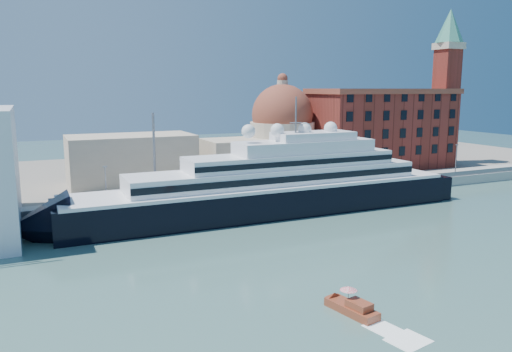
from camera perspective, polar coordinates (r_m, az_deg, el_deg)
name	(u,v)px	position (r m, az deg, el deg)	size (l,w,h in m)	color
ground	(326,246)	(82.57, 8.05, -7.92)	(400.00, 400.00, 0.00)	#345A58
quay	(244,198)	(111.35, -1.39, -2.48)	(180.00, 10.00, 2.50)	gray
land	(190,171)	(149.30, -7.61, 0.53)	(260.00, 72.00, 2.00)	slate
quay_fence	(252,193)	(106.93, -0.44, -1.98)	(180.00, 0.10, 1.20)	slate
superyacht	(256,192)	(99.99, 0.04, -1.84)	(92.41, 12.81, 27.62)	black
water_taxi	(353,307)	(59.45, 11.00, -14.51)	(3.49, 7.01, 3.18)	maroon
warehouse	(382,128)	(151.77, 14.21, 5.33)	(43.00, 19.00, 23.25)	maroon
campanile	(447,77)	(167.46, 20.97, 10.52)	(8.40, 8.40, 47.00)	maroon
church	(231,143)	(133.87, -2.90, 3.80)	(66.00, 18.00, 25.50)	beige
lamp_posts	(191,164)	(103.90, -7.47, 1.36)	(120.80, 2.40, 18.00)	slate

